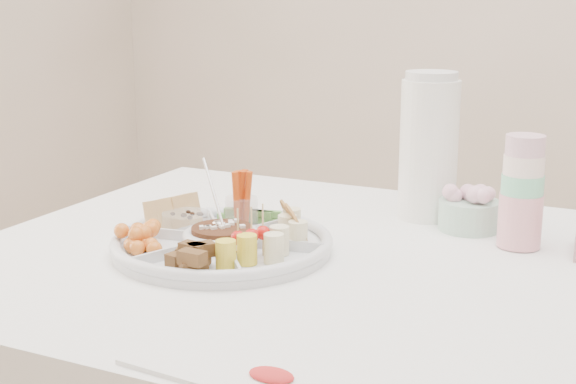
% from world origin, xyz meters
% --- Properties ---
extents(party_tray, '(0.43, 0.43, 0.04)m').
position_xyz_m(party_tray, '(-0.31, -0.06, 0.78)').
color(party_tray, white).
rests_on(party_tray, dining_table).
extents(bean_dip, '(0.12, 0.12, 0.04)m').
position_xyz_m(bean_dip, '(-0.31, -0.06, 0.79)').
color(bean_dip, '#401F12').
rests_on(bean_dip, party_tray).
extents(tortillas, '(0.11, 0.11, 0.06)m').
position_xyz_m(tortillas, '(-0.21, 0.03, 0.80)').
color(tortillas, '#A56533').
rests_on(tortillas, party_tray).
extents(carrot_cucumber, '(0.14, 0.14, 0.11)m').
position_xyz_m(carrot_cucumber, '(-0.33, 0.07, 0.82)').
color(carrot_cucumber, '#CE4710').
rests_on(carrot_cucumber, party_tray).
extents(pita_raisins, '(0.14, 0.14, 0.07)m').
position_xyz_m(pita_raisins, '(-0.43, -0.01, 0.80)').
color(pita_raisins, tan).
rests_on(pita_raisins, party_tray).
extents(cherries, '(0.14, 0.14, 0.05)m').
position_xyz_m(cherries, '(-0.41, -0.14, 0.79)').
color(cherries, orange).
rests_on(cherries, party_tray).
extents(granola_chunks, '(0.13, 0.13, 0.05)m').
position_xyz_m(granola_chunks, '(-0.29, -0.18, 0.79)').
color(granola_chunks, '#533612').
rests_on(granola_chunks, party_tray).
extents(banana_tomato, '(0.12, 0.12, 0.09)m').
position_xyz_m(banana_tomato, '(-0.19, -0.10, 0.82)').
color(banana_tomato, '#FFDF67').
rests_on(banana_tomato, party_tray).
extents(cup_stack, '(0.08, 0.08, 0.21)m').
position_xyz_m(cup_stack, '(0.15, 0.20, 0.86)').
color(cup_stack, silver).
rests_on(cup_stack, dining_table).
extents(thermos, '(0.12, 0.12, 0.30)m').
position_xyz_m(thermos, '(-0.05, 0.32, 0.91)').
color(thermos, white).
rests_on(thermos, dining_table).
extents(flower_bowl, '(0.13, 0.13, 0.09)m').
position_xyz_m(flower_bowl, '(0.05, 0.27, 0.80)').
color(flower_bowl, '#9BD8AC').
rests_on(flower_bowl, dining_table).
extents(placemat, '(0.33, 0.13, 0.01)m').
position_xyz_m(placemat, '(-0.04, -0.45, 0.76)').
color(placemat, white).
rests_on(placemat, dining_table).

